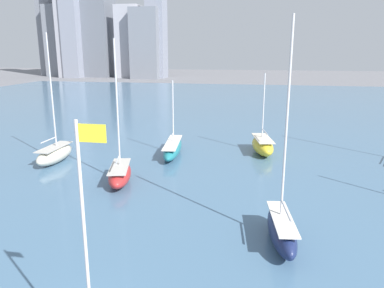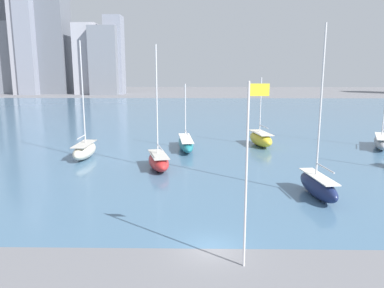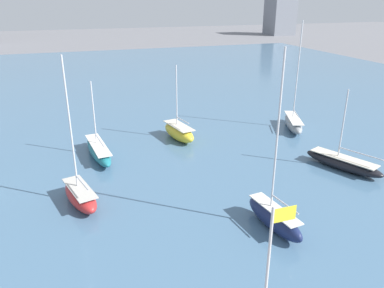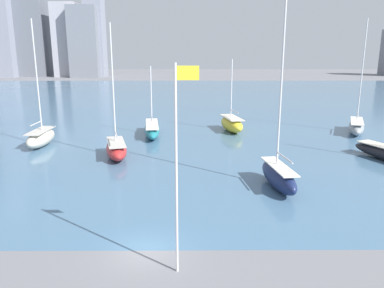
# 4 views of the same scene
# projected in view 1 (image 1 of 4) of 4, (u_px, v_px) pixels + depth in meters

# --- Properties ---
(harbor_water) EXTENTS (180.00, 140.00, 0.00)m
(harbor_water) POSITION_uv_depth(u_px,v_px,m) (222.00, 112.00, 85.83)
(harbor_water) COLOR #476B89
(harbor_water) RESTS_ON ground_plane
(flag_pole) EXTENTS (1.24, 0.14, 11.39)m
(flag_pole) POSITION_uv_depth(u_px,v_px,m) (87.00, 246.00, 15.13)
(flag_pole) COLOR silver
(flag_pole) RESTS_ON ground_plane
(distant_city_skyline) EXTENTS (224.48, 24.06, 74.26)m
(distant_city_skyline) POSITION_uv_depth(u_px,v_px,m) (121.00, 20.00, 184.91)
(distant_city_skyline) COLOR slate
(distant_city_skyline) RESTS_ON ground_plane
(sailboat_red) EXTENTS (4.02, 7.49, 14.97)m
(sailboat_red) POSITION_uv_depth(u_px,v_px,m) (120.00, 173.00, 39.78)
(sailboat_red) COLOR #B72828
(sailboat_red) RESTS_ON harbor_water
(sailboat_navy) EXTENTS (2.65, 7.54, 16.17)m
(sailboat_navy) POSITION_uv_depth(u_px,v_px,m) (281.00, 229.00, 27.27)
(sailboat_navy) COLOR #19234C
(sailboat_navy) RESTS_ON harbor_water
(sailboat_teal) EXTENTS (3.29, 10.77, 9.95)m
(sailboat_teal) POSITION_uv_depth(u_px,v_px,m) (173.00, 148.00, 50.49)
(sailboat_teal) COLOR #1E757F
(sailboat_teal) RESTS_ON harbor_water
(sailboat_cream) EXTENTS (2.40, 7.35, 15.83)m
(sailboat_cream) POSITION_uv_depth(u_px,v_px,m) (55.00, 154.00, 47.03)
(sailboat_cream) COLOR beige
(sailboat_cream) RESTS_ON harbor_water
(sailboat_yellow) EXTENTS (3.97, 7.90, 10.86)m
(sailboat_yellow) POSITION_uv_depth(u_px,v_px,m) (262.00, 145.00, 51.11)
(sailboat_yellow) COLOR yellow
(sailboat_yellow) RESTS_ON harbor_water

